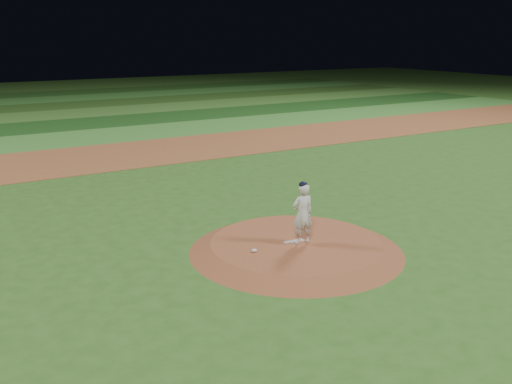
{
  "coord_description": "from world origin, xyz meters",
  "views": [
    {
      "loc": [
        -7.96,
        -11.26,
        5.41
      ],
      "look_at": [
        0.0,
        2.0,
        1.1
      ],
      "focal_mm": 40.0,
      "sensor_mm": 36.0,
      "label": 1
    }
  ],
  "objects_px": {
    "pitchers_mound": "(296,246)",
    "rosin_bag": "(254,250)",
    "pitching_rubber": "(294,241)",
    "pitcher_on_mound": "(303,213)"
  },
  "relations": [
    {
      "from": "pitching_rubber",
      "to": "pitcher_on_mound",
      "type": "bearing_deg",
      "value": -54.28
    },
    {
      "from": "pitcher_on_mound",
      "to": "pitching_rubber",
      "type": "bearing_deg",
      "value": 120.96
    },
    {
      "from": "pitchers_mound",
      "to": "pitcher_on_mound",
      "type": "height_order",
      "value": "pitcher_on_mound"
    },
    {
      "from": "pitching_rubber",
      "to": "pitcher_on_mound",
      "type": "relative_size",
      "value": 0.33
    },
    {
      "from": "rosin_bag",
      "to": "pitcher_on_mound",
      "type": "xyz_separation_m",
      "value": [
        1.35,
        -0.11,
        0.76
      ]
    },
    {
      "from": "pitchers_mound",
      "to": "rosin_bag",
      "type": "height_order",
      "value": "rosin_bag"
    },
    {
      "from": "pitcher_on_mound",
      "to": "pitchers_mound",
      "type": "bearing_deg",
      "value": 112.45
    },
    {
      "from": "rosin_bag",
      "to": "pitching_rubber",
      "type": "bearing_deg",
      "value": 3.88
    },
    {
      "from": "pitching_rubber",
      "to": "rosin_bag",
      "type": "height_order",
      "value": "rosin_bag"
    },
    {
      "from": "pitchers_mound",
      "to": "pitcher_on_mound",
      "type": "relative_size",
      "value": 3.38
    }
  ]
}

